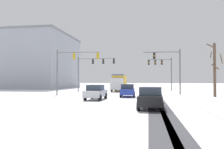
# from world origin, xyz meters

# --- Properties ---
(ground_plane) EXTENTS (300.00, 300.00, 0.00)m
(ground_plane) POSITION_xyz_m (0.00, 0.00, 0.00)
(ground_plane) COLOR white
(wheel_track_left_lane) EXTENTS (0.86, 30.28, 0.01)m
(wheel_track_left_lane) POSITION_xyz_m (5.47, 13.77, 0.00)
(wheel_track_left_lane) COLOR #424247
(wheel_track_left_lane) RESTS_ON ground
(wheel_track_right_lane) EXTENTS (1.12, 30.28, 0.01)m
(wheel_track_right_lane) POSITION_xyz_m (4.82, 13.77, 0.00)
(wheel_track_right_lane) COLOR #424247
(wheel_track_right_lane) RESTS_ON ground
(sidewalk_kerb_right) EXTENTS (4.00, 30.28, 0.12)m
(sidewalk_kerb_right) POSITION_xyz_m (10.07, 12.39, 0.06)
(sidewalk_kerb_right) COLOR white
(sidewalk_kerb_right) RESTS_ON ground
(traffic_signal_near_left) EXTENTS (6.32, 0.62, 6.50)m
(traffic_signal_near_left) POSITION_xyz_m (-6.49, 23.65, 4.66)
(traffic_signal_near_left) COLOR #56565B
(traffic_signal_near_left) RESTS_ON ground
(traffic_signal_far_left) EXTENTS (7.25, 0.66, 6.50)m
(traffic_signal_far_left) POSITION_xyz_m (-5.77, 33.36, 4.83)
(traffic_signal_far_left) COLOR #56565B
(traffic_signal_far_left) RESTS_ON ground
(traffic_signal_far_right) EXTENTS (4.62, 0.46, 6.50)m
(traffic_signal_far_right) POSITION_xyz_m (6.87, 37.47, 4.74)
(traffic_signal_far_right) COLOR #56565B
(traffic_signal_far_right) RESTS_ON ground
(traffic_signal_near_right) EXTENTS (5.18, 0.60, 6.50)m
(traffic_signal_near_right) POSITION_xyz_m (7.30, 25.42, 4.37)
(traffic_signal_near_right) COLOR #56565B
(traffic_signal_near_right) RESTS_ON ground
(car_blue_lead) EXTENTS (1.99, 4.18, 1.62)m
(car_blue_lead) POSITION_xyz_m (1.65, 21.56, 0.82)
(car_blue_lead) COLOR #233899
(car_blue_lead) RESTS_ON ground
(car_silver_second) EXTENTS (1.96, 4.17, 1.62)m
(car_silver_second) POSITION_xyz_m (-1.41, 16.79, 0.82)
(car_silver_second) COLOR #B7BABF
(car_silver_second) RESTS_ON ground
(car_black_third) EXTENTS (1.96, 4.16, 1.62)m
(car_black_third) POSITION_xyz_m (4.43, 9.77, 0.82)
(car_black_third) COLOR black
(car_black_third) RESTS_ON ground
(bus_oncoming) EXTENTS (3.07, 11.11, 3.38)m
(bus_oncoming) POSITION_xyz_m (-2.59, 46.61, 1.99)
(bus_oncoming) COLOR #284793
(bus_oncoming) RESTS_ON ground
(box_truck_delivery) EXTENTS (2.38, 7.43, 3.02)m
(box_truck_delivery) POSITION_xyz_m (-1.28, 35.77, 1.63)
(box_truck_delivery) COLOR #B7BABF
(box_truck_delivery) RESTS_ON ground
(bare_tree_sidewalk_far) EXTENTS (2.00, 1.68, 6.76)m
(bare_tree_sidewalk_far) POSITION_xyz_m (12.41, 22.37, 3.59)
(bare_tree_sidewalk_far) COLOR brown
(bare_tree_sidewalk_far) RESTS_ON ground
(office_building_far_left_block) EXTENTS (19.28, 21.72, 14.41)m
(office_building_far_left_block) POSITION_xyz_m (-26.31, 50.51, 7.21)
(office_building_far_left_block) COLOR #9399A3
(office_building_far_left_block) RESTS_ON ground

